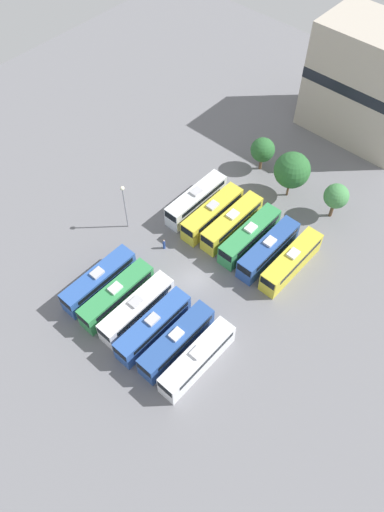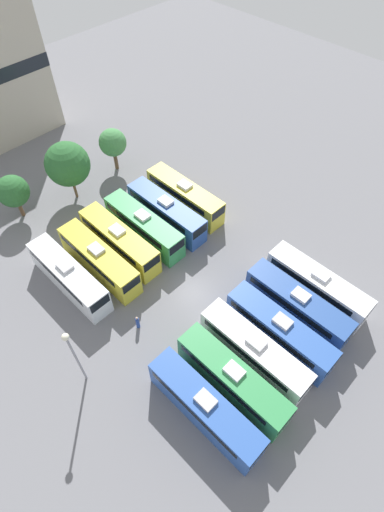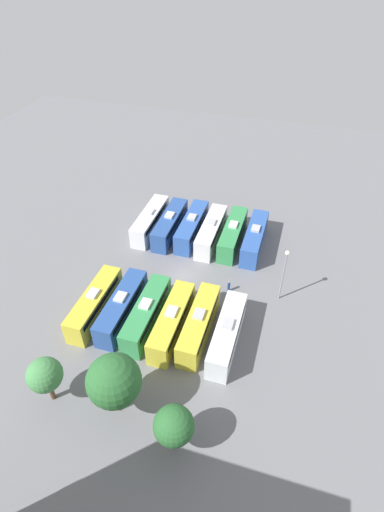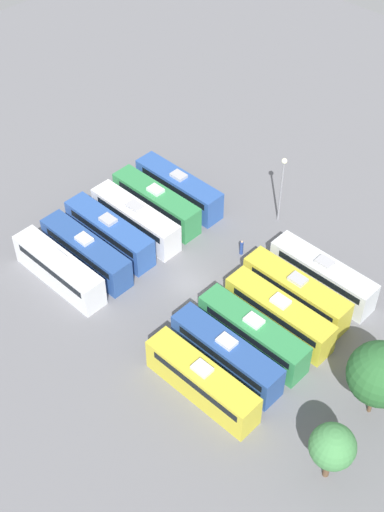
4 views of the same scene
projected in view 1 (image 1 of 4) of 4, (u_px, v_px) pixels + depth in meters
ground_plane at (196, 279)px, 66.65m from camera, size 123.39×123.39×0.00m
bus_0 at (99, 280)px, 64.31m from camera, size 2.51×10.92×3.67m
bus_1 at (117, 295)px, 62.94m from camera, size 2.51×10.92×3.67m
bus_2 at (137, 309)px, 61.76m from camera, size 2.51×10.92×3.67m
bus_3 at (153, 326)px, 60.29m from camera, size 2.51×10.92×3.67m
bus_4 at (177, 341)px, 59.11m from camera, size 2.51×10.92×3.67m
bus_5 at (198, 358)px, 57.75m from camera, size 2.51×10.92×3.67m
bus_6 at (196, 199)px, 72.85m from camera, size 2.51×10.92×3.67m
bus_7 at (213, 213)px, 71.25m from camera, size 2.51×10.92×3.67m
bus_8 at (232, 222)px, 70.22m from camera, size 2.51×10.92×3.67m
bus_9 at (250, 236)px, 68.76m from camera, size 2.51×10.92×3.67m
bus_10 at (269, 249)px, 67.35m from camera, size 2.51×10.92×3.67m
bus_11 at (291, 261)px, 66.15m from camera, size 2.51×10.92×3.67m
worker_person at (164, 244)px, 69.11m from camera, size 0.36×0.36×1.77m
light_pole at (124, 200)px, 67.82m from camera, size 0.60×0.60×8.03m
tree_0 at (263, 150)px, 76.33m from camera, size 3.76×3.76×5.73m
tree_1 at (292, 170)px, 71.85m from camera, size 5.31×5.31×7.75m
tree_2 at (336, 196)px, 70.17m from camera, size 3.57×3.57×5.88m
depot_building at (369, 83)px, 77.94m from camera, size 17.72×11.04×17.95m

